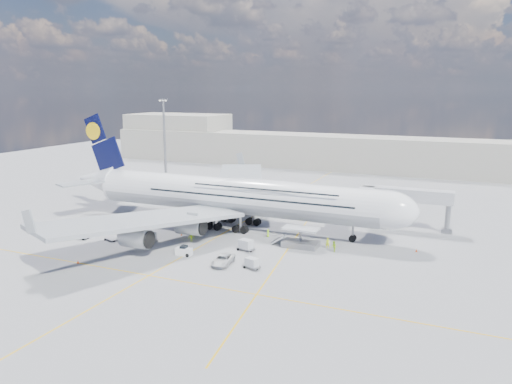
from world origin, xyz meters
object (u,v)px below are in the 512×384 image
at_px(cone_wing_left_inner, 270,204).
at_px(crew_tug, 191,237).
at_px(service_van, 223,260).
at_px(dolly_row_b, 111,239).
at_px(catering_truck_inner, 222,193).
at_px(airliner, 235,195).
at_px(crew_van, 268,233).
at_px(cone_wing_left_outer, 221,197).
at_px(dolly_row_c, 135,226).
at_px(cone_tail, 112,217).
at_px(light_mast, 165,141).
at_px(crew_nose, 328,243).
at_px(cone_nose, 416,251).
at_px(catering_truck_outer, 253,191).
at_px(baggage_tug, 184,251).
at_px(dolly_nose_far, 246,245).
at_px(cone_wing_right_inner, 181,234).
at_px(dolly_nose_near, 252,263).
at_px(cargo_loader, 300,240).
at_px(dolly_back, 80,237).
at_px(dolly_row_a, 150,236).
at_px(crew_loader, 334,247).
at_px(cone_wing_right_outer, 78,262).
at_px(crew_wing, 148,238).
at_px(jet_bridge, 389,197).

bearing_deg(cone_wing_left_inner, crew_tug, -94.33).
bearing_deg(service_van, dolly_row_b, 165.96).
bearing_deg(catering_truck_inner, cone_wing_left_inner, 0.36).
relative_size(airliner, dolly_row_b, 27.05).
height_order(crew_van, cone_wing_left_outer, crew_van).
height_order(dolly_row_c, cone_tail, dolly_row_c).
height_order(dolly_row_b, cone_tail, cone_tail).
xyz_separation_m(dolly_row_c, crew_tug, (14.35, -1.92, -0.03)).
height_order(light_mast, crew_nose, light_mast).
bearing_deg(dolly_row_b, catering_truck_inner, 106.18).
bearing_deg(cone_nose, light_mast, 154.59).
bearing_deg(catering_truck_outer, cone_nose, -22.30).
xyz_separation_m(crew_tug, cone_wing_left_outer, (-12.27, 35.94, -0.61)).
relative_size(baggage_tug, cone_tail, 5.41).
xyz_separation_m(dolly_nose_far, cone_wing_right_inner, (-15.53, 3.34, -0.82)).
distance_m(light_mast, service_van, 74.96).
bearing_deg(dolly_nose_near, dolly_nose_far, 138.83).
bearing_deg(baggage_tug, cargo_loader, 32.19).
distance_m(airliner, dolly_row_b, 25.88).
distance_m(dolly_back, crew_van, 36.30).
height_order(dolly_row_a, baggage_tug, dolly_row_a).
relative_size(light_mast, cone_wing_left_inner, 39.92).
xyz_separation_m(catering_truck_inner, crew_tug, (11.48, -34.54, -1.03)).
bearing_deg(cone_wing_left_outer, crew_tug, -71.15).
xyz_separation_m(crew_van, cone_wing_right_inner, (-16.04, -5.95, -0.53)).
height_order(light_mast, cone_wing_left_outer, light_mast).
xyz_separation_m(crew_loader, cone_tail, (-51.81, 3.39, -0.72)).
distance_m(catering_truck_inner, crew_nose, 45.86).
distance_m(dolly_row_c, cone_wing_right_inner, 10.56).
bearing_deg(cone_wing_right_outer, cone_wing_left_outer, 91.35).
relative_size(dolly_row_c, baggage_tug, 0.95).
relative_size(crew_tug, cone_wing_left_outer, 3.06).
relative_size(dolly_row_a, crew_nose, 1.69).
bearing_deg(light_mast, dolly_back, -73.17).
bearing_deg(crew_tug, catering_truck_inner, 83.63).
distance_m(dolly_row_c, crew_van, 27.38).
height_order(crew_loader, cone_nose, crew_loader).
xyz_separation_m(service_van, cone_wing_left_inner, (-8.78, 42.39, -0.48)).
xyz_separation_m(cone_wing_left_inner, cone_wing_right_inner, (-6.37, -30.83, -0.06)).
bearing_deg(cone_wing_right_outer, service_van, 22.18).
bearing_deg(crew_van, cone_tail, 53.40).
bearing_deg(dolly_back, light_mast, 99.91).
distance_m(cone_nose, cone_wing_left_outer, 57.95).
bearing_deg(dolly_row_c, crew_wing, -42.82).
height_order(airliner, cone_wing_right_inner, airliner).
height_order(jet_bridge, crew_van, jet_bridge).
relative_size(dolly_row_c, cone_tail, 5.17).
bearing_deg(cone_wing_left_inner, crew_nose, -50.49).
xyz_separation_m(light_mast, crew_van, (49.13, -38.51, -12.43)).
relative_size(jet_bridge, service_van, 3.31).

